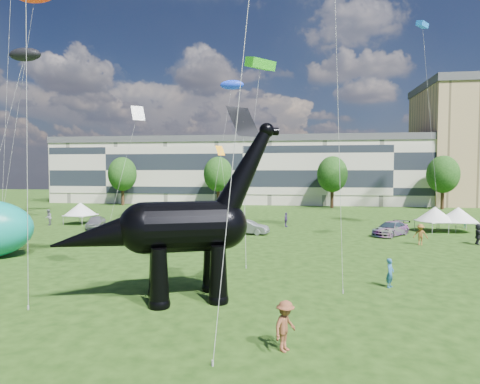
# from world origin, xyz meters

# --- Properties ---
(ground) EXTENTS (220.00, 220.00, 0.00)m
(ground) POSITION_xyz_m (0.00, 0.00, 0.00)
(ground) COLOR #16330C
(ground) RESTS_ON ground
(terrace_row) EXTENTS (78.00, 11.00, 12.00)m
(terrace_row) POSITION_xyz_m (-8.00, 62.00, 6.00)
(terrace_row) COLOR beige
(terrace_row) RESTS_ON ground
(tree_far_left) EXTENTS (5.20, 5.20, 9.44)m
(tree_far_left) POSITION_xyz_m (-30.00, 53.00, 6.29)
(tree_far_left) COLOR #382314
(tree_far_left) RESTS_ON ground
(tree_mid_left) EXTENTS (5.20, 5.20, 9.44)m
(tree_mid_left) POSITION_xyz_m (-12.00, 53.00, 6.29)
(tree_mid_left) COLOR #382314
(tree_mid_left) RESTS_ON ground
(tree_mid_right) EXTENTS (5.20, 5.20, 9.44)m
(tree_mid_right) POSITION_xyz_m (8.00, 53.00, 6.29)
(tree_mid_right) COLOR #382314
(tree_mid_right) RESTS_ON ground
(tree_far_right) EXTENTS (5.20, 5.20, 9.44)m
(tree_far_right) POSITION_xyz_m (26.00, 53.00, 6.29)
(tree_far_right) COLOR #382314
(tree_far_right) RESTS_ON ground
(dinosaur_sculpture) EXTENTS (10.98, 5.60, 9.16)m
(dinosaur_sculpture) POSITION_xyz_m (-4.20, 1.46, 3.46)
(dinosaur_sculpture) COLOR black
(dinosaur_sculpture) RESTS_ON ground
(car_silver) EXTENTS (2.58, 4.29, 1.37)m
(car_silver) POSITION_xyz_m (-20.39, 24.33, 0.68)
(car_silver) COLOR #BCBDC2
(car_silver) RESTS_ON ground
(car_grey) EXTENTS (4.42, 2.31, 1.39)m
(car_grey) POSITION_xyz_m (-3.11, 22.36, 0.69)
(car_grey) COLOR gray
(car_grey) RESTS_ON ground
(car_white) EXTENTS (5.50, 3.58, 1.41)m
(car_white) POSITION_xyz_m (-7.00, 28.48, 0.70)
(car_white) COLOR silver
(car_white) RESTS_ON ground
(car_dark) EXTENTS (4.58, 4.90, 1.39)m
(car_dark) POSITION_xyz_m (10.93, 23.20, 0.69)
(car_dark) COLOR #595960
(car_dark) RESTS_ON ground
(gazebo_near) EXTENTS (4.84, 4.84, 2.63)m
(gazebo_near) POSITION_xyz_m (16.15, 26.63, 1.84)
(gazebo_near) COLOR white
(gazebo_near) RESTS_ON ground
(gazebo_far) EXTENTS (3.75, 3.75, 2.61)m
(gazebo_far) POSITION_xyz_m (18.43, 26.62, 1.83)
(gazebo_far) COLOR white
(gazebo_far) RESTS_ON ground
(gazebo_left) EXTENTS (4.36, 4.36, 2.58)m
(gazebo_left) POSITION_xyz_m (-23.83, 27.24, 1.81)
(gazebo_left) COLOR white
(gazebo_left) RESTS_ON ground
(visitors) EXTENTS (48.37, 34.74, 1.87)m
(visitors) POSITION_xyz_m (2.01, 16.75, 0.88)
(visitors) COLOR #2D722E
(visitors) RESTS_ON ground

